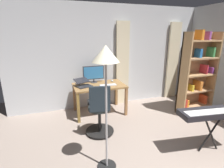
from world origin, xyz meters
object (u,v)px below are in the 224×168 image
object	(u,v)px
desk	(99,89)
cell_phone_face_up	(78,84)
piano_keyboard	(214,113)
computer_mouse	(112,81)
office_chair	(100,112)
bookshelf	(197,74)
computer_keyboard	(108,85)
floor_lamp	(106,66)
computer_monitor	(94,73)
laptop	(83,84)

from	to	relation	value
desk	cell_phone_face_up	xyz separation A→B (m)	(0.48, -0.22, 0.10)
piano_keyboard	computer_mouse	bearing A→B (deg)	-58.27
computer_mouse	piano_keyboard	xyz separation A→B (m)	(-0.97, 2.21, -0.05)
office_chair	computer_mouse	distance (m)	1.34
cell_phone_face_up	bookshelf	world-z (taller)	bookshelf
bookshelf	computer_keyboard	bearing A→B (deg)	-15.09
piano_keyboard	floor_lamp	size ratio (longest dim) A/B	0.66
desk	cell_phone_face_up	distance (m)	0.54
computer_monitor	bookshelf	bearing A→B (deg)	157.62
cell_phone_face_up	bookshelf	xyz separation A→B (m)	(-2.71, 0.91, 0.25)
floor_lamp	office_chair	bearing A→B (deg)	-98.70
office_chair	computer_keyboard	xyz separation A→B (m)	(-0.43, -0.82, 0.26)
computer_monitor	computer_mouse	bearing A→B (deg)	171.51
laptop	cell_phone_face_up	bearing A→B (deg)	-88.45
office_chair	computer_keyboard	distance (m)	0.96
office_chair	piano_keyboard	world-z (taller)	office_chair
cell_phone_face_up	bookshelf	size ratio (longest dim) A/B	0.07
computer_keyboard	bookshelf	bearing A→B (deg)	164.91
laptop	computer_mouse	size ratio (longest dim) A/B	4.39
computer_monitor	cell_phone_face_up	world-z (taller)	computer_monitor
bookshelf	floor_lamp	size ratio (longest dim) A/B	1.12
office_chair	cell_phone_face_up	xyz separation A→B (m)	(0.23, -1.18, 0.25)
computer_keyboard	piano_keyboard	world-z (taller)	piano_keyboard
office_chair	laptop	bearing A→B (deg)	109.00
cell_phone_face_up	office_chair	bearing A→B (deg)	79.88
computer_keyboard	cell_phone_face_up	xyz separation A→B (m)	(0.66, -0.36, -0.01)
cell_phone_face_up	piano_keyboard	xyz separation A→B (m)	(-1.84, 2.24, -0.04)
office_chair	computer_mouse	xyz separation A→B (m)	(-0.64, -1.14, 0.27)
desk	laptop	size ratio (longest dim) A/B	2.77
piano_keyboard	bookshelf	bearing A→B (deg)	-115.16
desk	computer_mouse	size ratio (longest dim) A/B	12.13
laptop	piano_keyboard	size ratio (longest dim) A/B	0.37
desk	bookshelf	world-z (taller)	bookshelf
desk	computer_monitor	xyz separation A→B (m)	(0.07, -0.26, 0.33)
desk	office_chair	bearing A→B (deg)	75.41
cell_phone_face_up	laptop	bearing A→B (deg)	91.94
computer_mouse	bookshelf	world-z (taller)	bookshelf
bookshelf	piano_keyboard	bearing A→B (deg)	56.82
cell_phone_face_up	piano_keyboard	size ratio (longest dim) A/B	0.12
desk	bookshelf	bearing A→B (deg)	162.88
computer_mouse	bookshelf	size ratio (longest dim) A/B	0.05
desk	bookshelf	distance (m)	2.36
bookshelf	desk	bearing A→B (deg)	-17.12
laptop	cell_phone_face_up	xyz separation A→B (m)	(0.10, -0.23, -0.05)
computer_mouse	cell_phone_face_up	bearing A→B (deg)	-2.12
cell_phone_face_up	piano_keyboard	distance (m)	2.90
piano_keyboard	floor_lamp	xyz separation A→B (m)	(1.75, -0.19, 0.83)
computer_monitor	cell_phone_face_up	size ratio (longest dim) A/B	3.69
floor_lamp	piano_keyboard	bearing A→B (deg)	173.92
computer_monitor	laptop	world-z (taller)	computer_monitor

